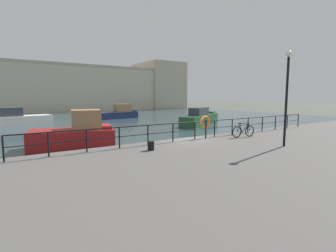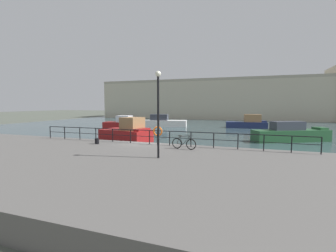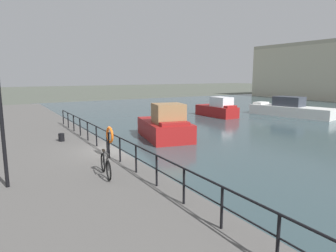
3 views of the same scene
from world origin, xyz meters
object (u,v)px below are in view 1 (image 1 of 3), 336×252
(moored_white_yacht, at_px, (200,118))
(moored_harbor_tender, at_px, (9,119))
(harbor_building, at_px, (71,89))
(mooring_bollard, at_px, (151,146))
(moored_small_launch, at_px, (76,135))
(moored_red_daysailer, at_px, (119,113))
(quay_lamp_post, at_px, (287,86))
(life_ring_stand, at_px, (205,123))
(parked_bicycle, at_px, (243,131))

(moored_white_yacht, bearing_deg, moored_harbor_tender, 120.18)
(harbor_building, relative_size, moored_white_yacht, 8.58)
(harbor_building, xyz_separation_m, mooring_bollard, (-8.74, -54.84, -4.13))
(moored_small_launch, relative_size, moored_harbor_tender, 0.62)
(moored_small_launch, bearing_deg, harbor_building, 89.95)
(moored_red_daysailer, bearing_deg, harbor_building, 84.64)
(moored_red_daysailer, xyz_separation_m, quay_lamp_post, (-3.86, -31.21, 3.25))
(moored_red_daysailer, bearing_deg, life_ring_stand, -110.06)
(harbor_building, distance_m, parked_bicycle, 54.82)
(mooring_bollard, bearing_deg, life_ring_stand, 14.82)
(mooring_bollard, bearing_deg, quay_lamp_post, -25.20)
(moored_white_yacht, bearing_deg, quay_lamp_post, -145.65)
(moored_red_daysailer, distance_m, mooring_bollard, 30.02)
(moored_small_launch, distance_m, mooring_bollard, 7.84)
(life_ring_stand, relative_size, quay_lamp_post, 0.29)
(parked_bicycle, relative_size, quay_lamp_post, 0.36)
(parked_bicycle, height_order, mooring_bollard, parked_bicycle)
(moored_white_yacht, bearing_deg, parked_bicycle, -149.03)
(moored_harbor_tender, distance_m, mooring_bollard, 26.71)
(moored_small_launch, bearing_deg, parked_bicycle, -28.68)
(harbor_building, distance_m, moored_small_launch, 48.52)
(moored_harbor_tender, distance_m, life_ring_stand, 26.84)
(moored_small_launch, bearing_deg, moored_harbor_tender, 112.95)
(moored_harbor_tender, bearing_deg, quay_lamp_post, 99.72)
(harbor_building, relative_size, life_ring_stand, 51.09)
(quay_lamp_post, bearing_deg, moored_white_yacht, 62.57)
(moored_small_launch, height_order, moored_white_yacht, moored_small_launch)
(moored_red_daysailer, bearing_deg, moored_harbor_tender, 179.27)
(parked_bicycle, height_order, quay_lamp_post, quay_lamp_post)
(quay_lamp_post, bearing_deg, life_ring_stand, 112.73)
(moored_harbor_tender, relative_size, life_ring_stand, 6.88)
(life_ring_stand, xyz_separation_m, quay_lamp_post, (1.74, -4.15, 2.11))
(parked_bicycle, xyz_separation_m, quay_lamp_post, (-0.58, -3.15, 2.70))
(moored_white_yacht, xyz_separation_m, parked_bicycle, (-8.13, -13.63, 0.56))
(harbor_building, bearing_deg, quay_lamp_post, -92.44)
(harbor_building, xyz_separation_m, moored_white_yacht, (6.25, -41.01, -4.52))
(moored_white_yacht, height_order, moored_red_daysailer, moored_red_daysailer)
(moored_harbor_tender, bearing_deg, harbor_building, -127.51)
(moored_small_launch, distance_m, life_ring_stand, 9.03)
(life_ring_stand, bearing_deg, moored_red_daysailer, 78.31)
(moored_white_yacht, relative_size, life_ring_stand, 5.95)
(moored_red_daysailer, bearing_deg, moored_small_launch, -128.21)
(moored_harbor_tender, xyz_separation_m, life_ring_stand, (9.67, -25.01, 1.19))
(moored_harbor_tender, height_order, mooring_bollard, moored_harbor_tender)
(moored_harbor_tender, height_order, life_ring_stand, life_ring_stand)
(moored_red_daysailer, xyz_separation_m, parked_bicycle, (-3.28, -28.06, 0.56))
(life_ring_stand, bearing_deg, harbor_building, 85.52)
(moored_white_yacht, xyz_separation_m, moored_harbor_tender, (-20.12, 12.38, -0.05))
(harbor_building, height_order, mooring_bollard, harbor_building)
(harbor_building, bearing_deg, parked_bicycle, -91.97)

